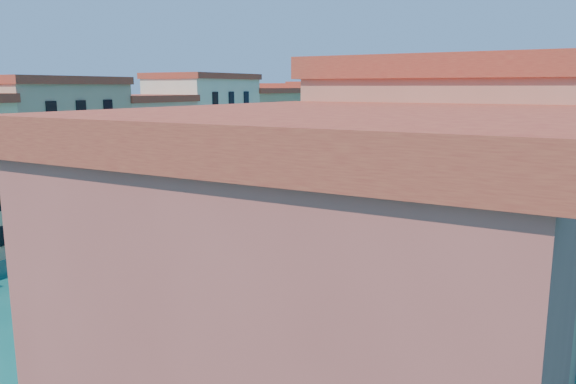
{
  "coord_description": "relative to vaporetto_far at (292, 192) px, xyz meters",
  "views": [
    {
      "loc": [
        36.52,
        -7.97,
        18.63
      ],
      "look_at": [
        3.31,
        49.87,
        6.16
      ],
      "focal_mm": 35.0,
      "sensor_mm": 36.0,
      "label": 1
    }
  ],
  "objects": [
    {
      "name": "left_bank_palazzos",
      "position": [
        -17.41,
        -7.2,
        8.18
      ],
      "size": [
        12.8,
        128.4,
        21.0
      ],
      "color": "beige",
      "rests_on": "ground"
    },
    {
      "name": "right_bank_palazzos",
      "position": [
        38.59,
        -6.88,
        8.22
      ],
      "size": [
        12.8,
        128.4,
        21.0
      ],
      "color": "#A7473C",
      "rests_on": "ground"
    },
    {
      "name": "quay",
      "position": [
        30.59,
        -6.88,
        -1.03
      ],
      "size": [
        4.0,
        140.0,
        1.0
      ],
      "primitive_type": "cube",
      "color": "#ADA38B",
      "rests_on": "ground"
    },
    {
      "name": "restaurant_awnings",
      "position": [
        30.78,
        -48.87,
        1.46
      ],
      "size": [
        3.2,
        44.55,
        3.12
      ],
      "color": "maroon",
      "rests_on": "ground"
    },
    {
      "name": "mooring_poles_right",
      "position": [
        27.69,
        -43.08,
        -0.23
      ],
      "size": [
        1.44,
        54.24,
        3.2
      ],
      "color": "brown",
      "rests_on": "ground"
    },
    {
      "name": "vaporetto_far",
      "position": [
        0.0,
        0.0,
        0.0
      ],
      "size": [
        6.24,
        23.04,
        3.4
      ],
      "rotation": [
        0.0,
        0.0,
        0.05
      ],
      "color": "silver",
      "rests_on": "ground"
    },
    {
      "name": "gondola_fore",
      "position": [
        17.42,
        -37.26,
        -1.13
      ],
      "size": [
        5.81,
        10.96,
        2.34
      ],
      "rotation": [
        0.0,
        0.0,
        0.44
      ],
      "color": "black",
      "rests_on": "ground"
    },
    {
      "name": "gondola_far",
      "position": [
        20.54,
        -12.71,
        -1.16
      ],
      "size": [
        2.06,
        12.79,
        1.81
      ],
      "rotation": [
        0.0,
        0.0,
        -0.09
      ],
      "color": "black",
      "rests_on": "ground"
    },
    {
      "name": "motorboat_mid",
      "position": [
        10.25,
        -37.41,
        -0.99
      ],
      "size": [
        4.86,
        6.87,
        1.38
      ],
      "rotation": [
        0.0,
        0.0,
        -0.47
      ],
      "color": "white",
      "rests_on": "ground"
    },
    {
      "name": "motorboat_far",
      "position": [
        9.03,
        5.95,
        -0.91
      ],
      "size": [
        3.45,
        7.89,
        1.58
      ],
      "rotation": [
        0.0,
        0.0,
        -0.14
      ],
      "color": "silver",
      "rests_on": "ground"
    }
  ]
}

